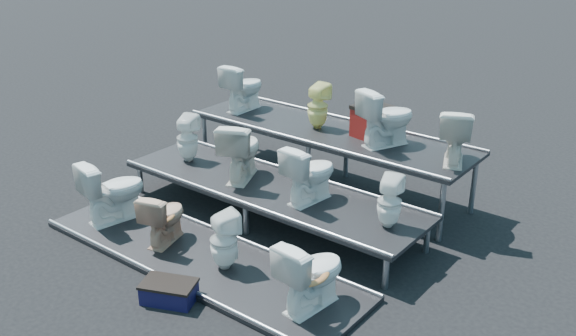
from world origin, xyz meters
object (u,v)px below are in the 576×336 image
Objects in this scene: toilet_0 at (113,190)px; toilet_7 at (390,202)px; toilet_6 at (310,173)px; toilet_10 at (387,117)px; toilet_11 at (455,135)px; toilet_8 at (243,87)px; red_crate at (375,124)px; toilet_1 at (164,217)px; toilet_3 at (312,273)px; toilet_5 at (241,150)px; toilet_2 at (224,240)px; step_stool at (169,293)px; toilet_4 at (187,138)px; toilet_9 at (318,106)px.

toilet_7 reaches higher than toilet_0.
toilet_10 reaches higher than toilet_6.
toilet_10 is 0.95m from toilet_11.
toilet_8 is 2.24m from red_crate.
toilet_1 is 2.16m from toilet_3.
toilet_3 is at bearing 124.44° from toilet_5.
toilet_8 is 3.43m from toilet_11.
toilet_2 is 1.27× the size of step_stool.
toilet_10 is 1.43× the size of step_stool.
red_crate reaches higher than toilet_1.
toilet_3 is 2.72m from toilet_11.
step_stool is at bearing 114.86° from toilet_4.
red_crate is at bearing -5.88° from toilet_10.
toilet_2 is 0.89× the size of toilet_3.
toilet_5 is (-0.90, 1.30, 0.45)m from toilet_2.
toilet_1 is 2.74m from toilet_9.
step_stool is (0.53, -3.36, -1.08)m from toilet_9.
toilet_11 is 1.31× the size of step_stool.
toilet_9 reaches higher than toilet_0.
toilet_11 reaches higher than toilet_2.
toilet_6 is at bearing -136.57° from toilet_0.
toilet_0 is 2.71m from toilet_8.
toilet_1 is at bearing 83.03° from toilet_9.
toilet_0 is at bearing 28.66° from toilet_5.
red_crate is (2.14, 2.75, 0.59)m from toilet_0.
toilet_6 is at bearing 156.42° from toilet_5.
toilet_10 is at bearing -179.90° from toilet_8.
toilet_9 reaches higher than toilet_2.
toilet_5 reaches higher than toilet_1.
toilet_11 is (0.95, 0.00, -0.03)m from toilet_10.
toilet_8 is 1.39m from toilet_9.
toilet_5 is at bearing 130.20° from toilet_8.
toilet_5 is at bearing -33.90° from toilet_2.
toilet_4 is (0.01, 1.30, 0.32)m from toilet_0.
toilet_10 is at bearing -22.53° from toilet_11.
toilet_6 reaches higher than toilet_1.
toilet_2 is 0.83m from step_stool.
toilet_8 is at bearing 1.08° from toilet_9.
toilet_7 is at bearing 146.79° from toilet_9.
toilet_7 is at bearing -166.33° from toilet_1.
toilet_11 is at bearing 42.53° from step_stool.
toilet_8 is 1.33× the size of red_crate.
toilet_8 is at bearing -84.64° from toilet_1.
toilet_1 is at bearing -168.13° from toilet_0.
toilet_1 is 0.93× the size of toilet_11.
toilet_11 is at bearing -179.90° from toilet_8.
step_stool is (-1.26, -0.76, -0.35)m from toilet_3.
toilet_4 is 1.00m from toilet_5.
toilet_0 is at bearing 10.86° from toilet_7.
toilet_9 is 0.84× the size of toilet_10.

